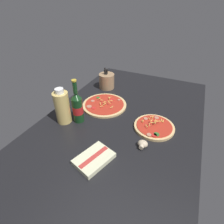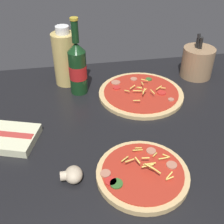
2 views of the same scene
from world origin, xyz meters
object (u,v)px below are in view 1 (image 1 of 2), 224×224
at_px(oil_bottle, 62,107).
at_px(mushroom_left, 143,144).
at_px(pizza_far, 104,105).
at_px(dish_towel, 94,159).
at_px(pizza_near, 154,127).
at_px(beer_bottle, 78,107).
at_px(utensil_crock, 107,81).

distance_m(oil_bottle, mushroom_left, 0.49).
height_order(pizza_far, dish_towel, pizza_far).
xyz_separation_m(pizza_near, oil_bottle, (-0.16, 0.50, 0.09)).
height_order(beer_bottle, utensil_crock, beer_bottle).
relative_size(pizza_far, oil_bottle, 1.38).
height_order(pizza_far, oil_bottle, oil_bottle).
distance_m(pizza_near, utensil_crock, 0.58).
distance_m(beer_bottle, utensil_crock, 0.46).
height_order(oil_bottle, utensil_crock, oil_bottle).
bearing_deg(mushroom_left, beer_bottle, 83.26).
height_order(pizza_near, utensil_crock, utensil_crock).
xyz_separation_m(pizza_far, oil_bottle, (-0.25, 0.14, 0.09)).
bearing_deg(dish_towel, beer_bottle, 45.91).
distance_m(pizza_near, beer_bottle, 0.45).
bearing_deg(pizza_far, beer_bottle, 163.43).
distance_m(pizza_near, oil_bottle, 0.53).
relative_size(oil_bottle, mushroom_left, 4.04).
height_order(pizza_near, oil_bottle, oil_bottle).
relative_size(pizza_near, utensil_crock, 1.35).
distance_m(utensil_crock, dish_towel, 0.74).
height_order(beer_bottle, dish_towel, beer_bottle).
relative_size(pizza_far, utensil_crock, 1.77).
height_order(pizza_far, utensil_crock, utensil_crock).
xyz_separation_m(pizza_near, utensil_crock, (0.34, 0.47, 0.05)).
bearing_deg(dish_towel, mushroom_left, -44.59).
bearing_deg(mushroom_left, utensil_crock, 41.52).
xyz_separation_m(pizza_far, beer_bottle, (-0.21, 0.06, 0.09)).
relative_size(utensil_crock, dish_towel, 0.84).
height_order(pizza_near, dish_towel, pizza_near).
relative_size(beer_bottle, mushroom_left, 4.97).
distance_m(pizza_near, pizza_far, 0.37).
bearing_deg(mushroom_left, pizza_far, 53.03).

